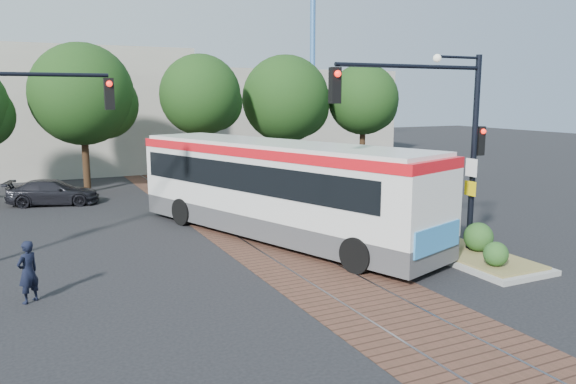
# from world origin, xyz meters

# --- Properties ---
(ground) EXTENTS (120.00, 120.00, 0.00)m
(ground) POSITION_xyz_m (0.00, 0.00, 0.00)
(ground) COLOR black
(ground) RESTS_ON ground
(trackbed) EXTENTS (3.60, 40.00, 0.02)m
(trackbed) POSITION_xyz_m (0.00, 4.00, 0.01)
(trackbed) COLOR #533226
(trackbed) RESTS_ON ground
(tree_row) EXTENTS (26.40, 5.60, 7.67)m
(tree_row) POSITION_xyz_m (1.21, 16.42, 4.85)
(tree_row) COLOR #382314
(tree_row) RESTS_ON ground
(warehouses) EXTENTS (40.00, 13.00, 8.00)m
(warehouses) POSITION_xyz_m (-0.53, 28.75, 3.81)
(warehouses) COLOR #ADA899
(warehouses) RESTS_ON ground
(crane) EXTENTS (8.00, 0.50, 18.00)m
(crane) POSITION_xyz_m (18.00, 34.00, 10.88)
(crane) COLOR #3F72B2
(crane) RESTS_ON ground
(city_bus) EXTENTS (6.79, 12.85, 3.40)m
(city_bus) POSITION_xyz_m (0.49, 3.88, 1.90)
(city_bus) COLOR #424244
(city_bus) RESTS_ON ground
(traffic_island) EXTENTS (2.20, 5.20, 1.13)m
(traffic_island) POSITION_xyz_m (4.82, -0.90, 0.33)
(traffic_island) COLOR gray
(traffic_island) RESTS_ON ground
(signal_pole_main) EXTENTS (5.49, 0.46, 6.00)m
(signal_pole_main) POSITION_xyz_m (3.86, -0.81, 4.16)
(signal_pole_main) COLOR black
(signal_pole_main) RESTS_ON ground
(officer) EXTENTS (0.67, 0.64, 1.55)m
(officer) POSITION_xyz_m (-7.61, 0.63, 0.78)
(officer) COLOR black
(officer) RESTS_ON ground
(parked_car) EXTENTS (4.32, 2.62, 1.17)m
(parked_car) POSITION_xyz_m (-6.32, 13.88, 0.59)
(parked_car) COLOR black
(parked_car) RESTS_ON ground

